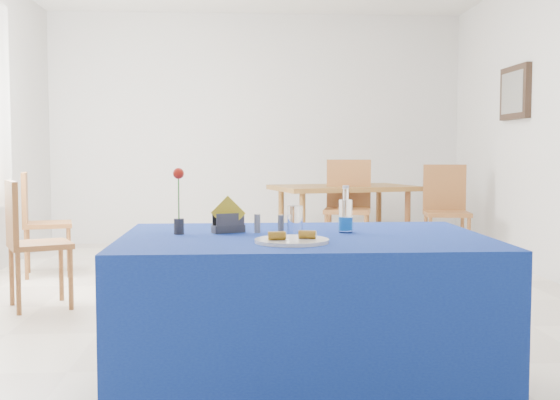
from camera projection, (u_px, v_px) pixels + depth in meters
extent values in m
plane|color=beige|center=(270.00, 304.00, 5.20)|extent=(7.00, 7.00, 0.00)
plane|color=silver|center=(257.00, 129.00, 8.59)|extent=(5.00, 0.00, 5.00)
plane|color=silver|center=(340.00, 35.00, 1.62)|extent=(5.00, 0.00, 5.00)
cube|color=black|center=(515.00, 93.00, 6.83)|extent=(0.06, 0.64, 0.52)
cube|color=#998C66|center=(513.00, 93.00, 6.83)|extent=(0.02, 0.52, 0.40)
cylinder|color=silver|center=(292.00, 241.00, 2.85)|extent=(0.30, 0.30, 0.01)
cylinder|color=white|center=(295.00, 220.00, 3.10)|extent=(0.07, 0.07, 0.13)
cylinder|color=gray|center=(257.00, 223.00, 3.19)|extent=(0.03, 0.03, 0.08)
cylinder|color=#5E5E63|center=(281.00, 224.00, 3.15)|extent=(0.03, 0.03, 0.08)
cube|color=navy|center=(303.00, 320.00, 3.12)|extent=(1.60, 1.10, 0.76)
cylinder|color=white|center=(346.00, 216.00, 3.20)|extent=(0.06, 0.06, 0.15)
cylinder|color=blue|center=(346.00, 224.00, 3.20)|extent=(0.06, 0.06, 0.06)
cylinder|color=white|center=(346.00, 194.00, 3.19)|extent=(0.03, 0.03, 0.05)
cylinder|color=silver|center=(346.00, 187.00, 3.19)|extent=(0.03, 0.03, 0.01)
cube|color=#343539|center=(228.00, 229.00, 3.19)|extent=(0.16, 0.11, 0.03)
cube|color=#3A393E|center=(230.00, 223.00, 3.17)|extent=(0.13, 0.06, 0.09)
cube|color=#343539|center=(226.00, 222.00, 3.21)|extent=(0.13, 0.06, 0.09)
cube|color=gold|center=(228.00, 213.00, 3.19)|extent=(0.16, 0.02, 0.16)
cylinder|color=#25252A|center=(179.00, 226.00, 3.13)|extent=(0.05, 0.05, 0.07)
cylinder|color=#196318|center=(179.00, 201.00, 3.12)|extent=(0.01, 0.01, 0.22)
sphere|color=red|center=(178.00, 173.00, 3.11)|extent=(0.05, 0.05, 0.05)
cube|color=olive|center=(343.00, 188.00, 7.65)|extent=(1.66, 1.29, 0.05)
cylinder|color=olive|center=(302.00, 227.00, 7.16)|extent=(0.06, 0.06, 0.71)
cylinder|color=brown|center=(407.00, 223.00, 7.53)|extent=(0.06, 0.06, 0.71)
cylinder|color=olive|center=(281.00, 221.00, 7.82)|extent=(0.06, 0.06, 0.71)
cylinder|color=brown|center=(379.00, 218.00, 8.19)|extent=(0.06, 0.06, 0.71)
cylinder|color=#92592A|center=(326.00, 238.00, 7.09)|extent=(0.04, 0.04, 0.50)
cylinder|color=#92592A|center=(366.00, 239.00, 7.03)|extent=(0.04, 0.04, 0.50)
cylinder|color=#92592A|center=(330.00, 234.00, 7.48)|extent=(0.04, 0.04, 0.50)
cylinder|color=#92592A|center=(367.00, 234.00, 7.42)|extent=(0.04, 0.04, 0.50)
cube|color=#92592A|center=(347.00, 211.00, 7.24)|extent=(0.56, 0.56, 0.04)
cube|color=#92592A|center=(349.00, 184.00, 7.43)|extent=(0.46, 0.14, 0.51)
cylinder|color=#92592A|center=(430.00, 240.00, 7.03)|extent=(0.04, 0.04, 0.47)
cylinder|color=#92592A|center=(469.00, 241.00, 7.00)|extent=(0.04, 0.04, 0.47)
cylinder|color=#92592A|center=(426.00, 236.00, 7.41)|extent=(0.04, 0.04, 0.47)
cylinder|color=#92592A|center=(462.00, 236.00, 7.37)|extent=(0.04, 0.04, 0.47)
cube|color=#92592A|center=(447.00, 214.00, 7.18)|extent=(0.50, 0.50, 0.04)
cube|color=#92592A|center=(444.00, 188.00, 7.37)|extent=(0.44, 0.11, 0.48)
cylinder|color=#92592A|center=(71.00, 279.00, 4.99)|extent=(0.04, 0.04, 0.44)
cylinder|color=#92592A|center=(61.00, 272.00, 5.30)|extent=(0.04, 0.04, 0.44)
cylinder|color=#92592A|center=(18.00, 283.00, 4.83)|extent=(0.04, 0.04, 0.44)
cylinder|color=#92592A|center=(12.00, 275.00, 5.14)|extent=(0.04, 0.04, 0.44)
cube|color=#92592A|center=(40.00, 245.00, 5.05)|extent=(0.55, 0.55, 0.04)
cube|color=#92592A|center=(12.00, 213.00, 4.94)|extent=(0.21, 0.39, 0.45)
cylinder|color=#92592A|center=(69.00, 253.00, 6.27)|extent=(0.04, 0.04, 0.45)
cylinder|color=#92592A|center=(68.00, 247.00, 6.61)|extent=(0.04, 0.04, 0.45)
cylinder|color=#92592A|center=(26.00, 254.00, 6.16)|extent=(0.04, 0.04, 0.45)
cylinder|color=#92592A|center=(28.00, 249.00, 6.50)|extent=(0.04, 0.04, 0.45)
cube|color=#92592A|center=(48.00, 225.00, 6.37)|extent=(0.51, 0.51, 0.04)
cube|color=#92592A|center=(25.00, 198.00, 6.30)|extent=(0.14, 0.42, 0.46)
cylinder|color=gold|center=(277.00, 236.00, 2.81)|extent=(0.07, 0.04, 0.03)
cylinder|color=beige|center=(285.00, 236.00, 2.81)|extent=(0.01, 0.03, 0.03)
cylinder|color=gold|center=(307.00, 235.00, 2.85)|extent=(0.08, 0.05, 0.03)
cylinder|color=beige|center=(316.00, 235.00, 2.84)|extent=(0.01, 0.03, 0.03)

